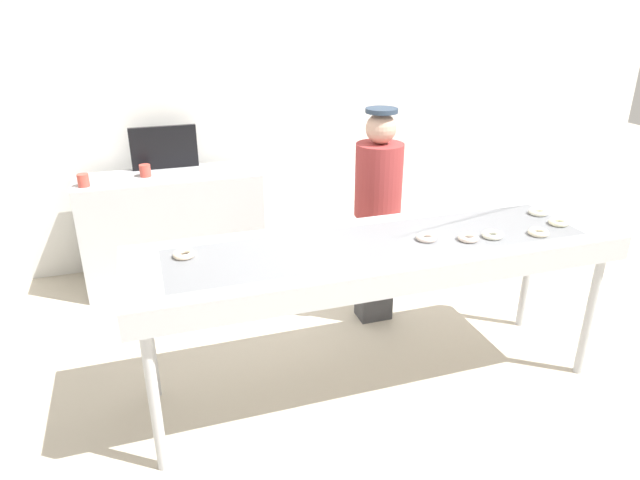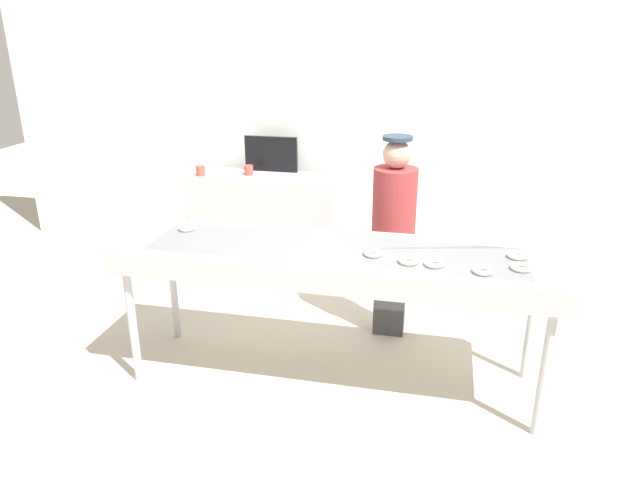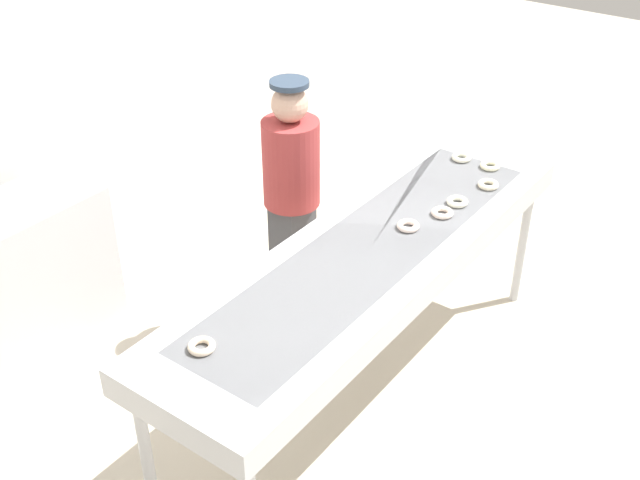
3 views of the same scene
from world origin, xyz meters
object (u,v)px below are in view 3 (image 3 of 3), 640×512
object	(u,v)px
sugar_donut_2	(162,224)
worker_assistant	(230,204)
sugar_donut_0	(396,262)
customer_waiting	(63,360)
sugar_donut_3	(356,263)
sugar_donut_7	(449,260)
fryer_conveyor	(300,266)
paper_cup_0	(413,175)
sugar_donut_6	(269,234)
menu_display	(499,163)
worker_baker	(403,216)
sugar_donut_1	(190,248)
prep_counter	(491,246)
paper_cup_1	(410,184)
sugar_donut_4	(222,250)
sugar_donut_5	(380,244)

from	to	relation	value
sugar_donut_2	worker_assistant	bearing A→B (deg)	80.30
sugar_donut_0	customer_waiting	xyz separation A→B (m)	(-1.23, -1.05, -0.18)
sugar_donut_2	sugar_donut_3	world-z (taller)	same
sugar_donut_0	sugar_donut_7	bearing A→B (deg)	18.37
fryer_conveyor	paper_cup_0	bearing A→B (deg)	82.16
sugar_donut_6	menu_display	size ratio (longest dim) A/B	0.24
sugar_donut_6	menu_display	bearing A→B (deg)	60.19
sugar_donut_2	menu_display	distance (m)	2.86
worker_baker	customer_waiting	world-z (taller)	worker_baker
sugar_donut_1	sugar_donut_2	world-z (taller)	same
sugar_donut_7	customer_waiting	world-z (taller)	customer_waiting
sugar_donut_6	paper_cup_0	bearing A→B (deg)	75.51
prep_counter	paper_cup_1	bearing A→B (deg)	-170.64
sugar_donut_4	paper_cup_0	distance (m)	2.53
menu_display	sugar_donut_4	bearing A→B (deg)	-119.32
customer_waiting	sugar_donut_6	bearing A→B (deg)	81.15
sugar_donut_1	menu_display	xyz separation A→B (m)	(1.56, 2.48, 0.02)
prep_counter	paper_cup_1	world-z (taller)	paper_cup_1
sugar_donut_0	sugar_donut_7	size ratio (longest dim) A/B	1.00
prep_counter	menu_display	bearing A→B (deg)	90.00
sugar_donut_6	menu_display	distance (m)	2.47
sugar_donut_3	sugar_donut_7	size ratio (longest dim) A/B	1.00
prep_counter	menu_display	world-z (taller)	menu_display
sugar_donut_3	sugar_donut_5	distance (m)	0.32
sugar_donut_0	menu_display	xyz separation A→B (m)	(0.46, 2.39, 0.02)
sugar_donut_7	paper_cup_1	size ratio (longest dim) A/B	1.27
sugar_donut_1	paper_cup_0	size ratio (longest dim) A/B	1.27
worker_baker	prep_counter	world-z (taller)	worker_baker
sugar_donut_0	sugar_donut_2	world-z (taller)	same
sugar_donut_4	customer_waiting	distance (m)	1.05
sugar_donut_2	sugar_donut_0	bearing A→B (deg)	-9.97
worker_assistant	customer_waiting	distance (m)	2.05
sugar_donut_1	sugar_donut_7	xyz separation A→B (m)	(1.36, 0.18, 0.00)
sugar_donut_4	sugar_donut_1	bearing A→B (deg)	-174.24
worker_baker	menu_display	world-z (taller)	worker_baker
menu_display	paper_cup_1	bearing A→B (deg)	-152.48
prep_counter	fryer_conveyor	bearing A→B (deg)	-115.64
prep_counter	paper_cup_1	size ratio (longest dim) A/B	15.73
customer_waiting	menu_display	xyz separation A→B (m)	(1.69, 3.44, 0.20)
customer_waiting	prep_counter	world-z (taller)	customer_waiting
paper_cup_1	sugar_donut_5	bearing A→B (deg)	-87.43
sugar_donut_4	worker_baker	size ratio (longest dim) A/B	0.08
prep_counter	customer_waiting	bearing A→B (deg)	-117.88
sugar_donut_1	sugar_donut_5	world-z (taller)	same
sugar_donut_3	sugar_donut_6	xyz separation A→B (m)	(-0.57, 0.32, 0.00)
sugar_donut_4	menu_display	world-z (taller)	menu_display
sugar_donut_1	sugar_donut_3	xyz separation A→B (m)	(0.90, 0.02, 0.00)
sugar_donut_2	menu_display	bearing A→B (deg)	48.37
sugar_donut_3	sugar_donut_0	bearing A→B (deg)	19.42
menu_display	customer_waiting	bearing A→B (deg)	-116.21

